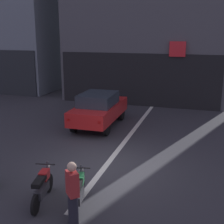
# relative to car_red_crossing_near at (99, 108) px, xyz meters

# --- Properties ---
(ground_plane) EXTENTS (120.00, 120.00, 0.00)m
(ground_plane) POSITION_rel_car_red_crossing_near_xyz_m (1.78, -4.35, -0.89)
(ground_plane) COLOR #333338
(lane_centre_line) EXTENTS (0.20, 18.00, 0.01)m
(lane_centre_line) POSITION_rel_car_red_crossing_near_xyz_m (1.78, 1.65, -0.88)
(lane_centre_line) COLOR silver
(lane_centre_line) RESTS_ON ground
(car_red_crossing_near) EXTENTS (1.81, 4.12, 1.64)m
(car_red_crossing_near) POSITION_rel_car_red_crossing_near_xyz_m (0.00, 0.00, 0.00)
(car_red_crossing_near) COLOR black
(car_red_crossing_near) RESTS_ON ground
(motorcycle_red_row_leftmost) EXTENTS (0.55, 1.65, 0.98)m
(motorcycle_red_row_leftmost) POSITION_rel_car_red_crossing_near_xyz_m (0.88, -6.96, -0.43)
(motorcycle_red_row_leftmost) COLOR black
(motorcycle_red_row_leftmost) RESTS_ON ground
(motorcycle_green_row_left_mid) EXTENTS (0.60, 1.64, 0.98)m
(motorcycle_green_row_left_mid) POSITION_rel_car_red_crossing_near_xyz_m (1.90, -6.89, -0.43)
(motorcycle_green_row_left_mid) COLOR black
(motorcycle_green_row_left_mid) RESTS_ON ground
(person_by_motorcycles) EXTENTS (0.41, 0.41, 1.67)m
(person_by_motorcycles) POSITION_rel_car_red_crossing_near_xyz_m (2.15, -7.76, -0.03)
(person_by_motorcycles) COLOR #23232D
(person_by_motorcycles) RESTS_ON ground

